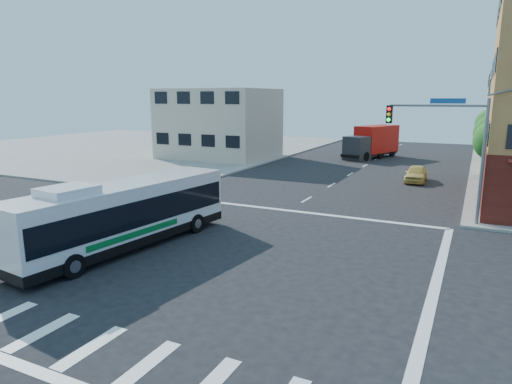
% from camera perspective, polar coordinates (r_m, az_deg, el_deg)
% --- Properties ---
extents(ground, '(120.00, 120.00, 0.00)m').
position_cam_1_polar(ground, '(20.87, -5.94, -8.03)').
color(ground, black).
rests_on(ground, ground).
extents(sidewalk_nw, '(50.00, 50.00, 0.15)m').
position_cam_1_polar(sidewalk_nw, '(69.15, -15.39, 5.55)').
color(sidewalk_nw, gray).
rests_on(sidewalk_nw, ground).
extents(building_west, '(12.06, 10.06, 8.00)m').
position_cam_1_polar(building_west, '(54.20, -4.61, 8.50)').
color(building_west, '#BCB19C').
rests_on(building_west, ground).
extents(signal_mast_ne, '(7.91, 1.13, 8.07)m').
position_cam_1_polar(signal_mast_ne, '(27.35, 23.12, 6.49)').
color(signal_mast_ne, slate).
rests_on(signal_mast_ne, ground).
extents(street_tree_a, '(3.60, 3.60, 5.53)m').
position_cam_1_polar(street_tree_a, '(44.70, 27.88, 5.97)').
color(street_tree_a, '#3B2315').
rests_on(street_tree_a, ground).
extents(street_tree_b, '(3.80, 3.80, 5.79)m').
position_cam_1_polar(street_tree_b, '(52.67, 27.69, 6.84)').
color(street_tree_b, '#3B2315').
rests_on(street_tree_b, ground).
extents(street_tree_c, '(3.40, 3.40, 5.29)m').
position_cam_1_polar(street_tree_c, '(60.67, 27.50, 7.05)').
color(street_tree_c, '#3B2315').
rests_on(street_tree_c, ground).
extents(street_tree_d, '(4.00, 4.00, 6.03)m').
position_cam_1_polar(street_tree_d, '(68.63, 27.41, 7.81)').
color(street_tree_d, '#3B2315').
rests_on(street_tree_d, ground).
extents(transit_bus, '(3.90, 11.86, 3.45)m').
position_cam_1_polar(transit_bus, '(22.33, -16.11, -2.60)').
color(transit_bus, black).
rests_on(transit_bus, ground).
extents(box_truck, '(5.25, 8.65, 3.76)m').
position_cam_1_polar(box_truck, '(55.64, 14.25, 6.01)').
color(box_truck, '#26272C').
rests_on(box_truck, ground).
extents(parked_car, '(1.79, 4.19, 1.41)m').
position_cam_1_polar(parked_car, '(40.97, 19.38, 2.19)').
color(parked_car, '#D7BF5A').
rests_on(parked_car, ground).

